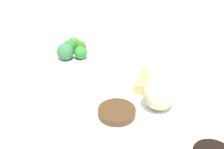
% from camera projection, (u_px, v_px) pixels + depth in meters
% --- Properties ---
extents(tabletop, '(2.20, 2.20, 0.02)m').
position_uv_depth(tabletop, '(137.00, 102.00, 0.79)').
color(tabletop, white).
rests_on(tabletop, ground).
extents(main_plate, '(0.29, 0.29, 0.02)m').
position_uv_depth(main_plate, '(130.00, 101.00, 0.77)').
color(main_plate, white).
rests_on(main_plate, tabletop).
extents(rice_scoop, '(0.08, 0.08, 0.08)m').
position_uv_depth(rice_scoop, '(159.00, 94.00, 0.71)').
color(rice_scoop, '#C6B485').
rests_on(rice_scoop, main_plate).
extents(spring_roll, '(0.10, 0.09, 0.03)m').
position_uv_depth(spring_roll, '(142.00, 80.00, 0.81)').
color(spring_roll, tan).
rests_on(spring_roll, main_plate).
extents(crab_rangoon_wonton, '(0.09, 0.09, 0.01)m').
position_uv_depth(crab_rangoon_wonton, '(105.00, 89.00, 0.79)').
color(crab_rangoon_wonton, beige).
rests_on(crab_rangoon_wonton, main_plate).
extents(stir_fry_heap, '(0.09, 0.09, 0.02)m').
position_uv_depth(stir_fry_heap, '(117.00, 112.00, 0.70)').
color(stir_fry_heap, '#412A16').
rests_on(stir_fry_heap, main_plate).
extents(broccoli_plate, '(0.20, 0.20, 0.01)m').
position_uv_depth(broccoli_plate, '(75.00, 56.00, 0.99)').
color(broccoli_plate, white).
rests_on(broccoli_plate, tabletop).
extents(broccoli_floret_0, '(0.04, 0.04, 0.04)m').
position_uv_depth(broccoli_floret_0, '(81.00, 46.00, 0.99)').
color(broccoli_floret_0, '#2C591A').
rests_on(broccoli_floret_0, broccoli_plate).
extents(broccoli_floret_1, '(0.04, 0.04, 0.04)m').
position_uv_depth(broccoli_floret_1, '(81.00, 53.00, 0.94)').
color(broccoli_floret_1, '#277126').
rests_on(broccoli_floret_1, broccoli_plate).
extents(broccoli_floret_2, '(0.05, 0.05, 0.05)m').
position_uv_depth(broccoli_floret_2, '(70.00, 47.00, 0.98)').
color(broccoli_floret_2, '#256327').
rests_on(broccoli_floret_2, broccoli_plate).
extents(broccoli_floret_3, '(0.04, 0.04, 0.04)m').
position_uv_depth(broccoli_floret_3, '(74.00, 43.00, 1.01)').
color(broccoli_floret_3, '#36722A').
rests_on(broccoli_floret_3, broccoli_plate).
extents(broccoli_floret_4, '(0.05, 0.05, 0.05)m').
position_uv_depth(broccoli_floret_4, '(65.00, 52.00, 0.94)').
color(broccoli_floret_4, '#2E6437').
rests_on(broccoli_floret_4, broccoli_plate).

